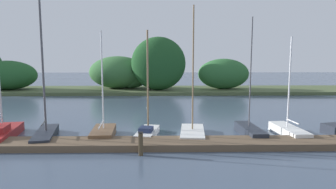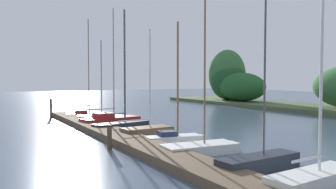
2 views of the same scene
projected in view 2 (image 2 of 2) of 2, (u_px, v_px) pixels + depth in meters
The scene contains 13 objects.
dock_pier at pixel (138, 144), 16.21m from camera, with size 32.48×1.80×0.35m.
far_shore at pixel (316, 86), 34.80m from camera, with size 62.97×8.00×7.33m.
sailboat_0 at pixel (87, 113), 28.98m from camera, with size 1.58×3.61×8.31m.
sailboat_1 at pixel (101, 116), 26.68m from camera, with size 1.77×3.61×6.27m.
sailboat_2 at pixel (112, 119), 24.28m from camera, with size 2.04×4.60×8.27m.
sailboat_3 at pixel (124, 123), 22.02m from camera, with size 1.76×4.20×7.70m.
sailboat_4 at pixel (149, 131), 19.35m from camera, with size 1.40×3.46×6.07m.
sailboat_5 at pixel (175, 136), 17.27m from camera, with size 1.41×3.12×6.13m.
sailboat_6 at pixel (203, 146), 14.93m from camera, with size 1.64×3.65×7.49m.
sailboat_7 at pixel (262, 161), 12.09m from camera, with size 1.09×3.66×6.88m.
sailboat_8 at pixel (317, 178), 10.09m from camera, with size 1.27×3.69×5.77m.
mooring_piling_0 at pixel (51, 108), 28.73m from camera, with size 0.23×0.23×1.57m.
mooring_piling_1 at pixel (109, 137), 15.70m from camera, with size 0.25×0.25×1.13m.
Camera 2 is at (14.70, 4.17, 3.26)m, focal length 36.39 mm.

